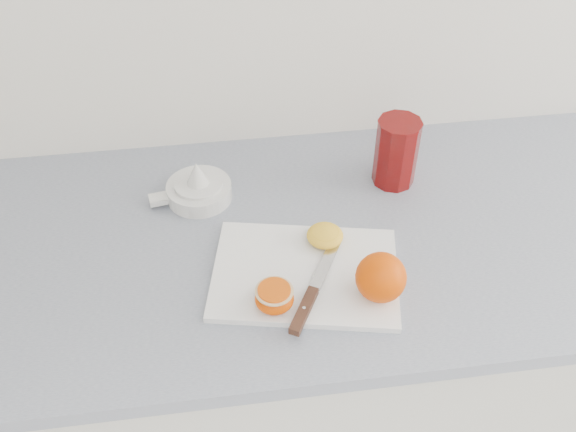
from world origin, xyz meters
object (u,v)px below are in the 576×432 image
at_px(cutting_board, 305,274).
at_px(half_orange, 274,298).
at_px(counter, 321,367).
at_px(red_tumbler, 396,154).
at_px(citrus_juicer, 198,189).

xyz_separation_m(cutting_board, half_orange, (-0.06, -0.07, 0.03)).
relative_size(counter, half_orange, 40.49).
bearing_deg(counter, red_tumbler, 39.18).
height_order(half_orange, citrus_juicer, citrus_juicer).
distance_m(half_orange, red_tumbler, 0.40).
xyz_separation_m(counter, red_tumbler, (0.15, 0.12, 0.51)).
bearing_deg(citrus_juicer, half_orange, -69.30).
bearing_deg(half_orange, cutting_board, 47.80).
distance_m(cutting_board, red_tumbler, 0.32).
relative_size(half_orange, red_tumbler, 0.45).
bearing_deg(counter, cutting_board, -120.24).
bearing_deg(red_tumbler, cutting_board, -132.86).
bearing_deg(red_tumbler, counter, -140.82).
bearing_deg(red_tumbler, half_orange, -132.71).
distance_m(counter, red_tumbler, 0.54).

